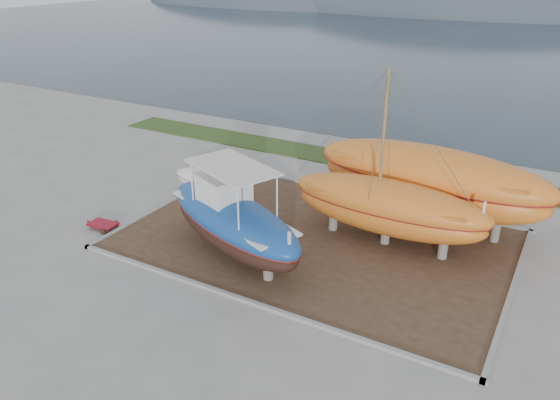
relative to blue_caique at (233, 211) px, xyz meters
The scene contains 11 objects.
ground 3.57m from the blue_caique, 17.07° to the right, with size 140.00×140.00×0.00m, color gray.
dirt_patch 4.70m from the blue_caique, 50.50° to the left, with size 18.00×12.00×0.06m, color #422D1E.
curb_frame 4.68m from the blue_caique, 50.50° to the left, with size 18.60×12.60×0.15m, color gray, non-canonical shape.
grass_strip 15.09m from the blue_caique, 79.85° to the left, with size 44.00×3.00×0.08m, color #284219.
sea 69.28m from the blue_caique, 87.82° to the left, with size 260.00×100.00×0.04m, color #1C2E39, non-canonical shape.
mountain_ridge 124.24m from the blue_caique, 88.79° to the left, with size 200.00×36.00×20.00m, color #333D49, non-canonical shape.
blue_caique is the anchor object (origin of this frame).
white_dinghy 7.58m from the blue_caique, 136.09° to the left, with size 4.40×1.65×1.32m, color white, non-canonical shape.
orange_sailboat 7.55m from the blue_caique, 38.53° to the left, with size 9.65×2.84×8.29m, color orange, non-canonical shape.
orange_bare_hull 10.21m from the blue_caique, 48.45° to the left, with size 12.18×3.65×3.99m, color orange, non-canonical shape.
red_trailer 7.75m from the blue_caique, behind, with size 2.14×1.07×0.30m, color maroon, non-canonical shape.
Camera 1 is at (10.17, -17.38, 12.76)m, focal length 35.00 mm.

